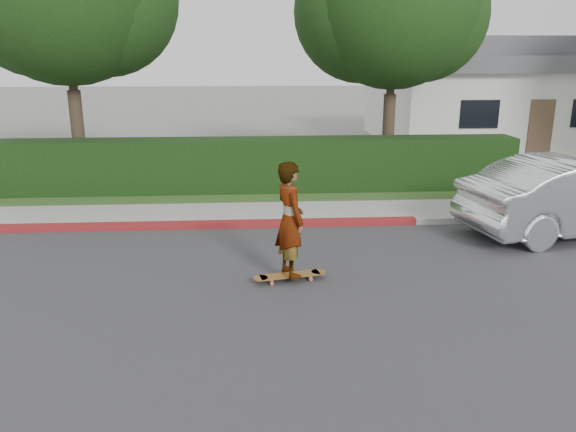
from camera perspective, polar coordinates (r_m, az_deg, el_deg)
name	(u,v)px	position (r m, az deg, el deg)	size (l,w,h in m)	color
ground	(426,304)	(8.92, 13.84, -8.66)	(120.00, 120.00, 0.00)	slate
road	(426,304)	(8.92, 13.84, -8.63)	(60.00, 8.00, 0.01)	#2D2D30
curb_far	(371,222)	(12.60, 8.41, -0.59)	(60.00, 0.20, 0.15)	#9E9E99
curb_red_section	(143,226)	(12.56, -14.51, -0.99)	(12.00, 0.21, 0.15)	maroon
sidewalk_far	(363,212)	(13.45, 7.62, 0.45)	(60.00, 1.60, 0.12)	gray
planting_strip	(351,196)	(14.98, 6.45, 2.07)	(60.00, 1.60, 0.10)	#2D4C1E
hedge	(238,167)	(15.18, -5.13, 5.01)	(15.00, 1.00, 1.50)	black
tree_center	(392,9)	(17.41, 10.54, 19.98)	(5.66, 4.84, 7.44)	#33261C
house	(501,92)	(26.01, 20.82, 11.68)	(10.60, 8.60, 4.30)	beige
skateboard	(290,275)	(9.42, 0.20, -6.06)	(1.28, 0.50, 0.12)	#B75432
skateboarder	(290,220)	(9.10, 0.20, -0.36)	(0.70, 0.46, 1.92)	white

